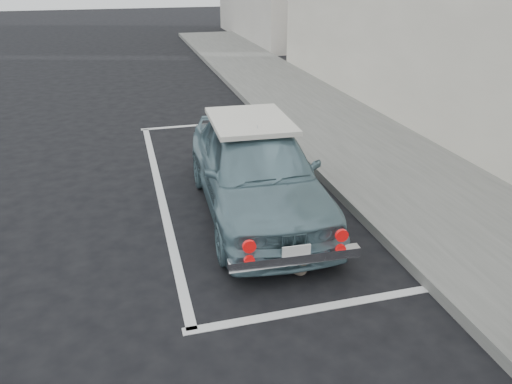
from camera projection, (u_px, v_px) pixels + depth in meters
ground at (263, 289)px, 5.75m from camera, size 80.00×80.00×0.00m
sidewalk at (416, 185)px, 8.23m from camera, size 2.80×40.00×0.15m
pline_rear at (320, 308)px, 5.42m from camera, size 3.00×0.12×0.01m
pline_front at (207, 124)px, 11.56m from camera, size 3.00×0.12×0.01m
pline_side at (160, 192)px, 8.16m from camera, size 0.12×7.00×0.01m
retro_coupe at (256, 169)px, 7.25m from camera, size 1.78×4.10×1.37m
cat at (298, 266)px, 5.98m from camera, size 0.25×0.44×0.24m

